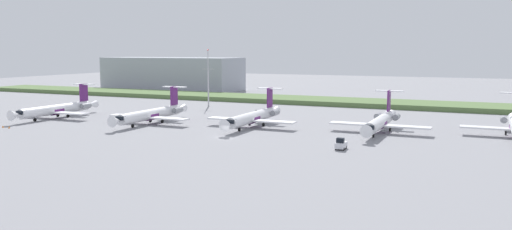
{
  "coord_description": "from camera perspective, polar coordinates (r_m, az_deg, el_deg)",
  "views": [
    {
      "loc": [
        50.81,
        -95.98,
        18.85
      ],
      "look_at": [
        0.0,
        16.88,
        3.0
      ],
      "focal_mm": 35.52,
      "sensor_mm": 36.0,
      "label": 1
    }
  ],
  "objects": [
    {
      "name": "baggage_tug",
      "position": [
        98.26,
        9.54,
        -3.27
      ],
      "size": [
        1.72,
        3.2,
        2.3
      ],
      "color": "silver",
      "rests_on": "ground"
    },
    {
      "name": "antenna_mast",
      "position": [
        170.66,
        -5.4,
        3.64
      ],
      "size": [
        4.4,
        0.5,
        19.28
      ],
      "color": "#B2B2B7",
      "rests_on": "ground"
    },
    {
      "name": "regional_jet_second",
      "position": [
        133.71,
        -11.63,
        0.14
      ],
      "size": [
        22.81,
        31.0,
        9.0
      ],
      "color": "white",
      "rests_on": "ground"
    },
    {
      "name": "regional_jet_nearest",
      "position": [
        152.25,
        -21.44,
        0.64
      ],
      "size": [
        22.81,
        31.0,
        9.0
      ],
      "color": "white",
      "rests_on": "ground"
    },
    {
      "name": "regional_jet_fourth",
      "position": [
        120.51,
        13.85,
        -0.7
      ],
      "size": [
        22.81,
        31.0,
        9.0
      ],
      "color": "white",
      "rests_on": "ground"
    },
    {
      "name": "regional_jet_third",
      "position": [
        125.29,
        -0.29,
        -0.18
      ],
      "size": [
        22.81,
        31.0,
        9.0
      ],
      "color": "white",
      "rests_on": "ground"
    },
    {
      "name": "distant_hangar",
      "position": [
        246.63,
        -9.43,
        4.61
      ],
      "size": [
        66.77,
        24.17,
        15.4
      ],
      "primitive_type": "cube",
      "color": "#9EA3AD",
      "rests_on": "ground"
    },
    {
      "name": "safety_cone_rear_marker",
      "position": [
        136.76,
        -26.04,
        -1.25
      ],
      "size": [
        0.44,
        0.44,
        0.55
      ],
      "primitive_type": "cone",
      "color": "orange",
      "rests_on": "ground"
    },
    {
      "name": "grass_berm",
      "position": [
        182.42,
        7.95,
        1.55
      ],
      "size": [
        320.0,
        20.0,
        1.64
      ],
      "primitive_type": "cube",
      "color": "#597542",
      "rests_on": "ground"
    },
    {
      "name": "ground_plane",
      "position": [
        137.14,
        2.25,
        -0.61
      ],
      "size": [
        500.0,
        500.0,
        0.0
      ],
      "primitive_type": "plane",
      "color": "gray"
    },
    {
      "name": "safety_cone_mid_marker",
      "position": [
        138.83,
        -26.61,
        -1.17
      ],
      "size": [
        0.44,
        0.44,
        0.55
      ],
      "primitive_type": "cone",
      "color": "orange",
      "rests_on": "ground"
    }
  ]
}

